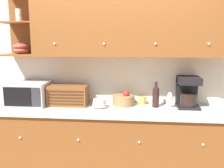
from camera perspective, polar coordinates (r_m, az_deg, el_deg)
name	(u,v)px	position (r m, az deg, el deg)	size (l,w,h in m)	color
ground_plane	(113,167)	(3.62, 0.34, -18.46)	(24.00, 24.00, 0.00)	#896647
wall_back	(114,73)	(3.23, 0.41, 2.46)	(5.08, 0.06, 2.60)	silver
counter_unit	(111,144)	(3.14, -0.16, -13.66)	(2.70, 0.63, 0.93)	brown
backsplash_panel	(114,79)	(3.21, 0.35, 1.18)	(2.68, 0.01, 0.61)	silver
upper_cabinets	(127,21)	(2.99, 3.44, 14.23)	(2.68, 0.39, 0.82)	brown
microwave	(29,93)	(3.28, -18.46, -2.02)	(0.48, 0.41, 0.29)	silver
bread_box	(68,95)	(3.14, -10.01, -2.59)	(0.48, 0.25, 0.24)	brown
bowl_stack_on_counter	(99,103)	(2.99, -2.88, -4.38)	(0.18, 0.18, 0.12)	silver
fruit_basket	(124,100)	(3.10, 2.66, -3.65)	(0.27, 0.27, 0.19)	#937047
mug	(143,101)	(3.17, 7.03, -3.77)	(0.09, 0.08, 0.09)	gold
wine_bottle	(156,96)	(3.04, 9.98, -2.64)	(0.08, 0.08, 0.31)	black
wine_glass	(170,97)	(3.03, 13.08, -3.02)	(0.07, 0.07, 0.19)	silver
coffee_maker	(188,92)	(3.12, 16.96, -1.72)	(0.25, 0.27, 0.37)	black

